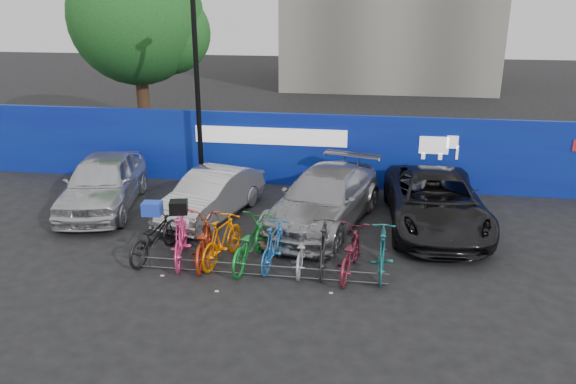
% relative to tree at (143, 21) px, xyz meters
% --- Properties ---
extents(ground, '(100.00, 100.00, 0.00)m').
position_rel_tree_xyz_m(ground, '(6.77, -10.06, -5.07)').
color(ground, black).
rests_on(ground, ground).
extents(hoarding, '(22.00, 0.18, 2.40)m').
position_rel_tree_xyz_m(hoarding, '(6.78, -4.06, -3.86)').
color(hoarding, '#0A2D94').
rests_on(hoarding, ground).
extents(tree, '(5.40, 5.20, 7.80)m').
position_rel_tree_xyz_m(tree, '(0.00, 0.00, 0.00)').
color(tree, '#382314').
rests_on(tree, ground).
extents(lamppost, '(0.25, 0.50, 6.11)m').
position_rel_tree_xyz_m(lamppost, '(3.57, -4.66, -1.80)').
color(lamppost, black).
rests_on(lamppost, ground).
extents(bike_rack, '(5.60, 0.03, 0.30)m').
position_rel_tree_xyz_m(bike_rack, '(6.77, -10.66, -4.91)').
color(bike_rack, '#595B60').
rests_on(bike_rack, ground).
extents(car_0, '(2.77, 4.97, 1.60)m').
position_rel_tree_xyz_m(car_0, '(1.34, -7.09, -4.27)').
color(car_0, silver).
rests_on(car_0, ground).
extents(car_1, '(2.40, 4.21, 1.31)m').
position_rel_tree_xyz_m(car_1, '(4.67, -7.27, -4.41)').
color(car_1, '#ADADB1').
rests_on(car_1, ground).
extents(car_2, '(3.35, 5.48, 1.48)m').
position_rel_tree_xyz_m(car_2, '(7.86, -7.33, -4.33)').
color(car_2, '#99989D').
rests_on(car_2, ground).
extents(car_3, '(2.72, 5.41, 1.47)m').
position_rel_tree_xyz_m(car_3, '(10.82, -7.09, -4.33)').
color(car_3, black).
rests_on(car_3, ground).
extents(bike_0, '(1.12, 2.15, 1.08)m').
position_rel_tree_xyz_m(bike_0, '(4.07, -10.02, -4.53)').
color(bike_0, black).
rests_on(bike_0, ground).
extents(bike_1, '(0.97, 2.09, 1.21)m').
position_rel_tree_xyz_m(bike_1, '(4.77, -10.17, -4.46)').
color(bike_1, '#F2367E').
rests_on(bike_1, ground).
extents(bike_2, '(1.01, 2.12, 1.07)m').
position_rel_tree_xyz_m(bike_2, '(5.28, -10.10, -4.54)').
color(bike_2, '#B33112').
rests_on(bike_2, ground).
extents(bike_3, '(0.95, 1.94, 1.12)m').
position_rel_tree_xyz_m(bike_3, '(5.74, -10.06, -4.51)').
color(bike_3, '#FF7400').
rests_on(bike_3, ground).
extents(bike_4, '(1.03, 2.17, 1.10)m').
position_rel_tree_xyz_m(bike_4, '(6.39, -10.09, -4.52)').
color(bike_4, '#157E2B').
rests_on(bike_4, ground).
extents(bike_5, '(0.76, 1.81, 1.05)m').
position_rel_tree_xyz_m(bike_5, '(6.97, -10.07, -4.54)').
color(bike_5, '#2266B5').
rests_on(bike_5, ground).
extents(bike_6, '(0.64, 1.77, 0.93)m').
position_rel_tree_xyz_m(bike_6, '(7.60, -10.09, -4.61)').
color(bike_6, '#A3A5AB').
rests_on(bike_6, ground).
extents(bike_7, '(0.59, 1.90, 1.14)m').
position_rel_tree_xyz_m(bike_7, '(8.10, -10.08, -4.50)').
color(bike_7, '#242426').
rests_on(bike_7, ground).
extents(bike_8, '(0.96, 2.06, 1.04)m').
position_rel_tree_xyz_m(bike_8, '(8.70, -10.20, -4.55)').
color(bike_8, maroon).
rests_on(bike_8, ground).
extents(bike_9, '(0.58, 1.87, 1.12)m').
position_rel_tree_xyz_m(bike_9, '(9.42, -10.14, -4.51)').
color(bike_9, '#1B6669').
rests_on(bike_9, ground).
extents(cargo_crate, '(0.47, 0.37, 0.31)m').
position_rel_tree_xyz_m(cargo_crate, '(4.07, -10.02, -3.84)').
color(cargo_crate, blue).
rests_on(cargo_crate, bike_0).
extents(cargo_topcase, '(0.48, 0.45, 0.30)m').
position_rel_tree_xyz_m(cargo_topcase, '(4.77, -10.17, -3.71)').
color(cargo_topcase, black).
rests_on(cargo_topcase, bike_1).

